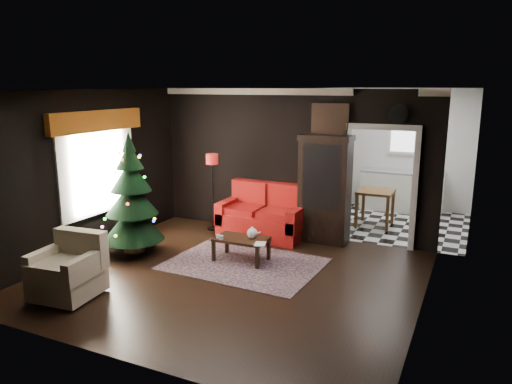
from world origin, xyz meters
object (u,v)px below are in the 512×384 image
at_px(loveseat, 263,211).
at_px(wall_clock, 399,114).
at_px(kitchen_table, 375,208).
at_px(curio_cabinet, 325,192).
at_px(teapot, 252,233).
at_px(christmas_tree, 132,195).
at_px(coffee_table, 241,249).
at_px(floor_lamp, 213,192).
at_px(armchair, 66,266).

relative_size(loveseat, wall_clock, 5.31).
relative_size(wall_clock, kitchen_table, 0.43).
xyz_separation_m(curio_cabinet, teapot, (-0.74, -1.53, -0.45)).
distance_m(christmas_tree, coffee_table, 2.06).
xyz_separation_m(teapot, wall_clock, (1.94, 1.71, 1.88)).
distance_m(loveseat, teapot, 1.37).
bearing_deg(christmas_tree, curio_cabinet, 37.04).
xyz_separation_m(loveseat, floor_lamp, (-0.97, -0.22, 0.33)).
height_order(floor_lamp, kitchen_table, floor_lamp).
xyz_separation_m(floor_lamp, armchair, (-0.32, -3.41, -0.37)).
relative_size(christmas_tree, wall_clock, 6.22).
distance_m(wall_clock, kitchen_table, 2.43).
bearing_deg(christmas_tree, floor_lamp, 69.15).
bearing_deg(curio_cabinet, coffee_table, -120.24).
relative_size(loveseat, kitchen_table, 2.27).
height_order(loveseat, teapot, loveseat).
height_order(floor_lamp, wall_clock, wall_clock).
bearing_deg(wall_clock, kitchen_table, 113.75).
relative_size(floor_lamp, coffee_table, 1.73).
height_order(armchair, coffee_table, armchair).
xyz_separation_m(christmas_tree, coffee_table, (1.82, 0.49, -0.84)).
bearing_deg(curio_cabinet, loveseat, -169.17).
bearing_deg(wall_clock, armchair, -132.14).
height_order(christmas_tree, wall_clock, wall_clock).
xyz_separation_m(coffee_table, wall_clock, (2.12, 1.76, 2.17)).
bearing_deg(teapot, floor_lamp, 141.59).
height_order(curio_cabinet, christmas_tree, christmas_tree).
bearing_deg(christmas_tree, armchair, -80.50).
distance_m(teapot, wall_clock, 3.20).
xyz_separation_m(loveseat, armchair, (-1.29, -3.63, -0.04)).
bearing_deg(loveseat, floor_lamp, -167.47).
bearing_deg(christmas_tree, coffee_table, 15.01).
relative_size(loveseat, curio_cabinet, 0.89).
xyz_separation_m(armchair, wall_clock, (3.64, 4.03, 1.92)).
bearing_deg(teapot, wall_clock, 41.25).
height_order(christmas_tree, armchair, christmas_tree).
height_order(loveseat, kitchen_table, loveseat).
height_order(loveseat, wall_clock, wall_clock).
relative_size(teapot, wall_clock, 0.62).
relative_size(floor_lamp, armchair, 1.77).
relative_size(christmas_tree, teapot, 10.06).
relative_size(curio_cabinet, armchair, 2.24).
xyz_separation_m(wall_clock, kitchen_table, (-0.55, 1.25, -2.00)).
distance_m(loveseat, kitchen_table, 2.45).
distance_m(loveseat, coffee_table, 1.41).
bearing_deg(curio_cabinet, armchair, -122.43).
relative_size(loveseat, armchair, 2.01).
relative_size(floor_lamp, wall_clock, 4.69).
relative_size(floor_lamp, teapot, 7.58).
height_order(loveseat, floor_lamp, floor_lamp).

